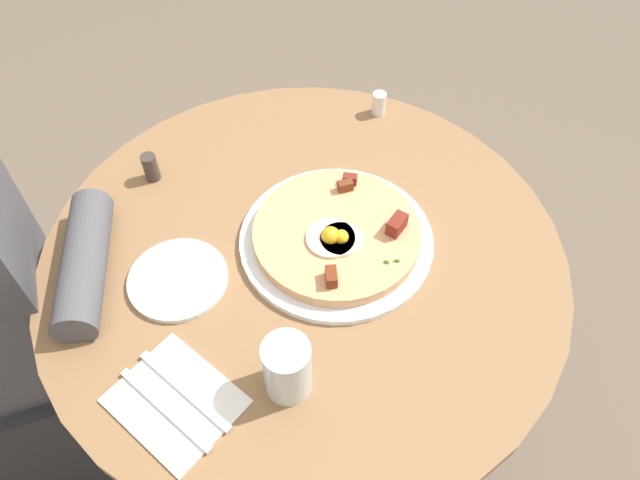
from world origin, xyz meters
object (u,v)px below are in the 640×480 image
at_px(water_glass, 287,368).
at_px(pizza_plate, 337,241).
at_px(bread_plate, 178,279).
at_px(knife, 184,390).
at_px(breakfast_pizza, 338,235).
at_px(pepper_shaker, 151,167).
at_px(salt_shaker, 379,103).
at_px(fork, 165,409).
at_px(dining_table, 305,306).

bearing_deg(water_glass, pizza_plate, -125.36).
relative_size(bread_plate, water_glass, 1.56).
bearing_deg(knife, pizza_plate, 90.24).
relative_size(breakfast_pizza, water_glass, 2.71).
height_order(pizza_plate, pepper_shaker, pepper_shaker).
distance_m(knife, pepper_shaker, 0.44).
bearing_deg(salt_shaker, fork, 42.97).
bearing_deg(knife, dining_table, 96.65).
bearing_deg(water_glass, bread_plate, -63.53).
bearing_deg(salt_shaker, pizza_plate, 55.71).
distance_m(breakfast_pizza, pepper_shaker, 0.38).
height_order(knife, pepper_shaker, pepper_shaker).
distance_m(pizza_plate, pepper_shaker, 0.37).
relative_size(dining_table, fork, 4.93).
height_order(pizza_plate, bread_plate, pizza_plate).
xyz_separation_m(pizza_plate, bread_plate, (0.27, -0.01, -0.00)).
bearing_deg(dining_table, water_glass, 66.73).
height_order(bread_plate, salt_shaker, salt_shaker).
distance_m(fork, salt_shaker, 0.72).
distance_m(dining_table, salt_shaker, 0.44).
xyz_separation_m(bread_plate, water_glass, (-0.12, 0.23, 0.05)).
bearing_deg(breakfast_pizza, dining_table, -4.09).
bearing_deg(water_glass, fork, -6.20).
bearing_deg(pizza_plate, salt_shaker, -124.29).
xyz_separation_m(knife, pepper_shaker, (-0.03, -0.44, 0.02)).
distance_m(fork, pepper_shaker, 0.46).
bearing_deg(pizza_plate, breakfast_pizza, 115.61).
bearing_deg(breakfast_pizza, bread_plate, -2.95).
height_order(pizza_plate, fork, pizza_plate).
xyz_separation_m(breakfast_pizza, bread_plate, (0.27, -0.01, -0.02)).
bearing_deg(pepper_shaker, fork, 82.52).
xyz_separation_m(pizza_plate, pepper_shaker, (0.27, -0.26, 0.02)).
bearing_deg(pepper_shaker, salt_shaker, -175.98).
xyz_separation_m(bread_plate, pepper_shaker, (-0.00, -0.25, 0.02)).
bearing_deg(pizza_plate, pepper_shaker, -44.07).
bearing_deg(fork, salt_shaker, 101.95).
bearing_deg(fork, pepper_shaker, 141.50).
bearing_deg(breakfast_pizza, fork, 31.03).
bearing_deg(bread_plate, pepper_shaker, -90.33).
bearing_deg(pizza_plate, knife, 31.26).
xyz_separation_m(water_glass, salt_shaker, (-0.36, -0.51, -0.03)).
xyz_separation_m(pizza_plate, breakfast_pizza, (-0.00, 0.00, 0.02)).
distance_m(bread_plate, salt_shaker, 0.55).
xyz_separation_m(bread_plate, knife, (0.03, 0.19, 0.00)).
height_order(dining_table, fork, fork).
bearing_deg(breakfast_pizza, salt_shaker, -124.10).
relative_size(bread_plate, pepper_shaker, 3.01).
relative_size(breakfast_pizza, salt_shaker, 5.94).
height_order(dining_table, water_glass, water_glass).
bearing_deg(bread_plate, pizza_plate, 177.31).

